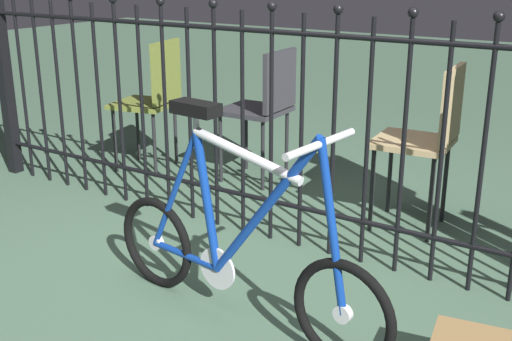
{
  "coord_description": "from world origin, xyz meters",
  "views": [
    {
      "loc": [
        1.47,
        -1.94,
        1.39
      ],
      "look_at": [
        0.09,
        0.21,
        0.55
      ],
      "focal_mm": 45.25,
      "sensor_mm": 36.0,
      "label": 1
    }
  ],
  "objects_px": {
    "bicycle": "(238,251)",
    "chair_charcoal": "(265,102)",
    "chair_tan": "(429,131)",
    "chair_olive": "(154,93)"
  },
  "relations": [
    {
      "from": "bicycle",
      "to": "chair_tan",
      "type": "distance_m",
      "value": 1.36
    },
    {
      "from": "chair_tan",
      "to": "chair_olive",
      "type": "xyz_separation_m",
      "value": [
        -1.89,
        0.02,
        -0.01
      ]
    },
    {
      "from": "chair_charcoal",
      "to": "chair_olive",
      "type": "bearing_deg",
      "value": -166.2
    },
    {
      "from": "chair_tan",
      "to": "chair_olive",
      "type": "height_order",
      "value": "chair_tan"
    },
    {
      "from": "chair_olive",
      "to": "chair_tan",
      "type": "bearing_deg",
      "value": -0.61
    },
    {
      "from": "bicycle",
      "to": "chair_olive",
      "type": "distance_m",
      "value": 2.08
    },
    {
      "from": "bicycle",
      "to": "chair_olive",
      "type": "xyz_separation_m",
      "value": [
        -1.58,
        1.33,
        0.22
      ]
    },
    {
      "from": "chair_tan",
      "to": "chair_charcoal",
      "type": "height_order",
      "value": "chair_tan"
    },
    {
      "from": "bicycle",
      "to": "chair_charcoal",
      "type": "distance_m",
      "value": 1.74
    },
    {
      "from": "chair_olive",
      "to": "chair_charcoal",
      "type": "bearing_deg",
      "value": 13.8
    }
  ]
}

